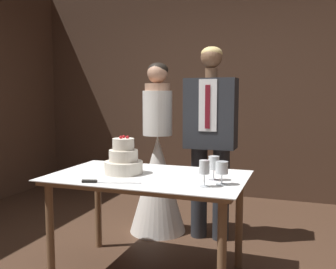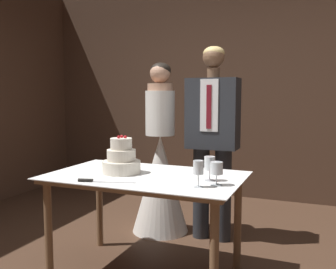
{
  "view_description": "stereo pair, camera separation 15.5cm",
  "coord_description": "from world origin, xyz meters",
  "px_view_note": "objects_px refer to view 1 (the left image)",
  "views": [
    {
      "loc": [
        0.95,
        -2.4,
        1.32
      ],
      "look_at": [
        -0.06,
        0.48,
        1.0
      ],
      "focal_mm": 40.0,
      "sensor_mm": 36.0,
      "label": 1
    },
    {
      "loc": [
        1.1,
        -2.35,
        1.32
      ],
      "look_at": [
        -0.06,
        0.48,
        1.0
      ],
      "focal_mm": 40.0,
      "sensor_mm": 36.0,
      "label": 2
    }
  ],
  "objects_px": {
    "cake_table": "(148,186)",
    "bride": "(158,171)",
    "tiered_cake": "(124,160)",
    "wine_glass_middle": "(204,168)",
    "cake_knife": "(100,182)",
    "wine_glass_near": "(222,169)",
    "groom": "(211,133)",
    "wine_glass_far": "(214,164)"
  },
  "relations": [
    {
      "from": "cake_knife",
      "to": "wine_glass_middle",
      "type": "bearing_deg",
      "value": -5.68
    },
    {
      "from": "wine_glass_far",
      "to": "wine_glass_middle",
      "type": "bearing_deg",
      "value": -94.85
    },
    {
      "from": "wine_glass_middle",
      "to": "wine_glass_far",
      "type": "relative_size",
      "value": 1.02
    },
    {
      "from": "wine_glass_near",
      "to": "groom",
      "type": "height_order",
      "value": "groom"
    },
    {
      "from": "tiered_cake",
      "to": "wine_glass_far",
      "type": "distance_m",
      "value": 0.67
    },
    {
      "from": "wine_glass_middle",
      "to": "bride",
      "type": "distance_m",
      "value": 1.32
    },
    {
      "from": "tiered_cake",
      "to": "cake_knife",
      "type": "relative_size",
      "value": 0.74
    },
    {
      "from": "cake_table",
      "to": "wine_glass_near",
      "type": "xyz_separation_m",
      "value": [
        0.56,
        -0.11,
        0.19
      ]
    },
    {
      "from": "wine_glass_far",
      "to": "bride",
      "type": "distance_m",
      "value": 1.17
    },
    {
      "from": "cake_table",
      "to": "wine_glass_far",
      "type": "relative_size",
      "value": 8.45
    },
    {
      "from": "wine_glass_far",
      "to": "groom",
      "type": "xyz_separation_m",
      "value": [
        -0.22,
        0.87,
        0.12
      ]
    },
    {
      "from": "cake_table",
      "to": "groom",
      "type": "height_order",
      "value": "groom"
    },
    {
      "from": "wine_glass_middle",
      "to": "groom",
      "type": "bearing_deg",
      "value": 100.94
    },
    {
      "from": "cake_table",
      "to": "tiered_cake",
      "type": "xyz_separation_m",
      "value": [
        -0.19,
        -0.01,
        0.18
      ]
    },
    {
      "from": "wine_glass_far",
      "to": "groom",
      "type": "relative_size",
      "value": 0.09
    },
    {
      "from": "wine_glass_middle",
      "to": "wine_glass_far",
      "type": "distance_m",
      "value": 0.2
    },
    {
      "from": "wine_glass_middle",
      "to": "groom",
      "type": "relative_size",
      "value": 0.1
    },
    {
      "from": "wine_glass_middle",
      "to": "groom",
      "type": "distance_m",
      "value": 1.09
    },
    {
      "from": "tiered_cake",
      "to": "wine_glass_near",
      "type": "bearing_deg",
      "value": -7.88
    },
    {
      "from": "tiered_cake",
      "to": "groom",
      "type": "xyz_separation_m",
      "value": [
        0.45,
        0.87,
        0.13
      ]
    },
    {
      "from": "wine_glass_near",
      "to": "cake_table",
      "type": "bearing_deg",
      "value": 168.78
    },
    {
      "from": "wine_glass_near",
      "to": "wine_glass_far",
      "type": "bearing_deg",
      "value": 125.25
    },
    {
      "from": "wine_glass_far",
      "to": "tiered_cake",
      "type": "bearing_deg",
      "value": -179.69
    },
    {
      "from": "tiered_cake",
      "to": "cake_knife",
      "type": "height_order",
      "value": "tiered_cake"
    },
    {
      "from": "tiered_cake",
      "to": "bride",
      "type": "xyz_separation_m",
      "value": [
        -0.07,
        0.87,
        -0.25
      ]
    },
    {
      "from": "tiered_cake",
      "to": "wine_glass_middle",
      "type": "relative_size",
      "value": 1.67
    },
    {
      "from": "tiered_cake",
      "to": "wine_glass_middle",
      "type": "height_order",
      "value": "tiered_cake"
    },
    {
      "from": "tiered_cake",
      "to": "wine_glass_far",
      "type": "xyz_separation_m",
      "value": [
        0.67,
        0.0,
        0.01
      ]
    },
    {
      "from": "bride",
      "to": "groom",
      "type": "xyz_separation_m",
      "value": [
        0.52,
        -0.0,
        0.39
      ]
    },
    {
      "from": "tiered_cake",
      "to": "cake_knife",
      "type": "bearing_deg",
      "value": -92.92
    },
    {
      "from": "tiered_cake",
      "to": "bride",
      "type": "height_order",
      "value": "bride"
    },
    {
      "from": "wine_glass_near",
      "to": "wine_glass_middle",
      "type": "relative_size",
      "value": 0.9
    },
    {
      "from": "cake_table",
      "to": "wine_glass_near",
      "type": "relative_size",
      "value": 9.23
    },
    {
      "from": "cake_table",
      "to": "bride",
      "type": "xyz_separation_m",
      "value": [
        -0.26,
        0.86,
        -0.07
      ]
    },
    {
      "from": "cake_knife",
      "to": "wine_glass_far",
      "type": "height_order",
      "value": "wine_glass_far"
    },
    {
      "from": "wine_glass_near",
      "to": "groom",
      "type": "distance_m",
      "value": 1.03
    },
    {
      "from": "cake_table",
      "to": "tiered_cake",
      "type": "bearing_deg",
      "value": -177.95
    },
    {
      "from": "cake_knife",
      "to": "groom",
      "type": "xyz_separation_m",
      "value": [
        0.47,
        1.19,
        0.22
      ]
    },
    {
      "from": "tiered_cake",
      "to": "groom",
      "type": "height_order",
      "value": "groom"
    },
    {
      "from": "wine_glass_far",
      "to": "bride",
      "type": "bearing_deg",
      "value": 130.44
    },
    {
      "from": "cake_table",
      "to": "bride",
      "type": "distance_m",
      "value": 0.9
    },
    {
      "from": "bride",
      "to": "groom",
      "type": "height_order",
      "value": "groom"
    }
  ]
}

